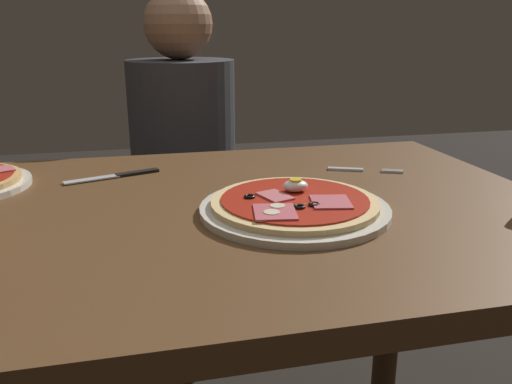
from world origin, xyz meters
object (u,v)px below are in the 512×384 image
at_px(knife, 119,175).
at_px(diner_person, 186,195).
at_px(fork, 359,170).
at_px(pizza_foreground, 295,206).
at_px(dining_table, 204,271).

relative_size(knife, diner_person, 0.16).
bearing_deg(knife, fork, -7.85).
bearing_deg(knife, diner_person, 71.12).
relative_size(pizza_foreground, diner_person, 0.27).
distance_m(pizza_foreground, diner_person, 0.85).
xyz_separation_m(pizza_foreground, fork, (0.21, 0.22, -0.01)).
distance_m(dining_table, fork, 0.41).
bearing_deg(knife, pizza_foreground, -45.41).
bearing_deg(dining_table, knife, 122.11).
bearing_deg(fork, dining_table, -156.28).
height_order(dining_table, fork, fork).
relative_size(pizza_foreground, knife, 1.65).
height_order(dining_table, diner_person, diner_person).
distance_m(fork, diner_person, 0.71).
relative_size(dining_table, diner_person, 1.06).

